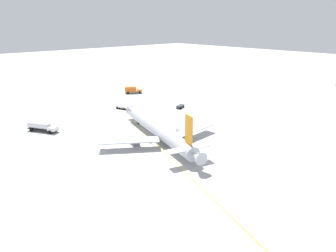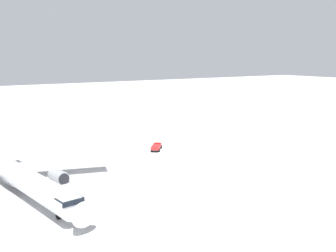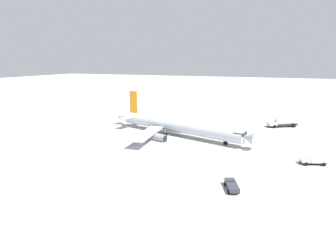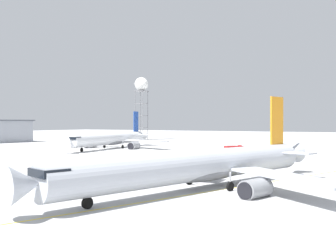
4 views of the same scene
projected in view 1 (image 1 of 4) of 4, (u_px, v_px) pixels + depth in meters
The scene contains 7 objects.
ground_plane at pixel (150, 144), 84.17m from camera, with size 600.00×600.00×0.00m, color #B2B2B2.
airliner_main at pixel (158, 131), 86.87m from camera, with size 34.57×44.76×11.80m.
fuel_tanker_truck at pixel (41, 126), 93.84m from camera, with size 7.04×9.85×2.87m.
baggage_truck_truck at pixel (180, 106), 119.52m from camera, with size 4.58×3.11×1.22m.
pushback_tug_truck at pixel (122, 107), 118.33m from camera, with size 3.51×5.50×1.30m.
catering_truck_truck at pixel (132, 90), 144.05m from camera, with size 7.81×6.61×3.10m.
taxiway_centreline at pixel (146, 134), 92.04m from camera, with size 61.52×174.95×0.01m.
Camera 1 is at (-48.89, -61.05, 31.89)m, focal length 32.80 mm.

